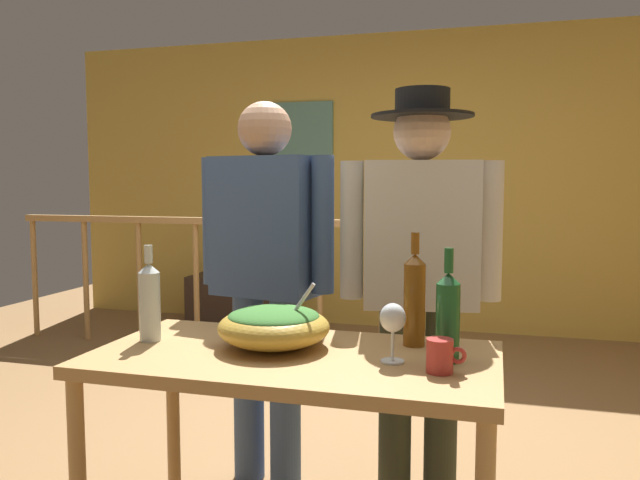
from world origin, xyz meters
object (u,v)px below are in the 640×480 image
object	(u,v)px
mug_red	(441,356)
person_standing_left	(266,260)
framed_picture	(297,129)
flat_screen_tv	(239,251)
wine_bottle_green	(448,315)
tv_console	(241,301)
stair_railing	(252,266)
wine_bottle_amber	(414,298)
person_standing_right	(420,261)
salad_bowl	(274,325)
wine_bottle_clear	(150,301)
wine_glass	(393,320)
serving_table	(294,380)

from	to	relation	value
mug_red	person_standing_left	distance (m)	1.05
framed_picture	flat_screen_tv	distance (m)	1.21
mug_red	wine_bottle_green	bearing A→B (deg)	85.27
flat_screen_tv	wine_bottle_green	bearing A→B (deg)	-57.60
tv_console	stair_railing	bearing A→B (deg)	-61.57
wine_bottle_amber	mug_red	xyz separation A→B (m)	(0.11, -0.28, -0.11)
stair_railing	person_standing_right	xyz separation A→B (m)	(1.46, -1.89, 0.32)
stair_railing	tv_console	xyz separation A→B (m)	(-0.44, 0.81, -0.43)
wine_bottle_green	person_standing_right	xyz separation A→B (m)	(-0.15, 0.56, 0.09)
person_standing_right	wine_bottle_green	bearing A→B (deg)	94.41
salad_bowl	wine_bottle_green	xyz separation A→B (m)	(0.55, -0.01, 0.07)
wine_bottle_amber	person_standing_right	distance (m)	0.41
flat_screen_tv	person_standing_right	distance (m)	3.29
tv_console	salad_bowl	world-z (taller)	salad_bowl
person_standing_left	mug_red	bearing A→B (deg)	149.19
wine_bottle_clear	wine_bottle_amber	bearing A→B (deg)	11.72
stair_railing	person_standing_left	xyz separation A→B (m)	(0.82, -1.89, 0.30)
framed_picture	tv_console	world-z (taller)	framed_picture
wine_bottle_green	person_standing_left	world-z (taller)	person_standing_left
wine_bottle_green	person_standing_left	size ratio (longest dim) A/B	0.21
person_standing_left	wine_bottle_green	bearing A→B (deg)	154.78
wine_bottle_clear	wine_bottle_green	size ratio (longest dim) A/B	0.95
flat_screen_tv	wine_glass	bearing A→B (deg)	-60.01
framed_picture	wine_bottle_clear	distance (m)	3.73
mug_red	framed_picture	bearing A→B (deg)	113.51
framed_picture	mug_red	bearing A→B (deg)	-66.49
wine_bottle_clear	mug_red	world-z (taller)	wine_bottle_clear
serving_table	person_standing_left	distance (m)	0.74
person_standing_left	tv_console	bearing A→B (deg)	-54.50
salad_bowl	wine_bottle_amber	world-z (taller)	wine_bottle_amber
person_standing_left	person_standing_right	world-z (taller)	person_standing_right
wine_glass	person_standing_left	xyz separation A→B (m)	(-0.63, 0.62, 0.08)
wine_glass	person_standing_left	size ratio (longest dim) A/B	0.11
flat_screen_tv	person_standing_right	xyz separation A→B (m)	(1.90, -2.67, 0.30)
wine_bottle_clear	person_standing_right	bearing A→B (deg)	35.06
tv_console	wine_bottle_clear	bearing A→B (deg)	-71.99
stair_railing	wine_bottle_clear	xyz separation A→B (m)	(0.63, -2.47, 0.23)
framed_picture	person_standing_left	size ratio (longest dim) A/B	0.41
framed_picture	person_standing_left	world-z (taller)	framed_picture
stair_railing	wine_glass	xyz separation A→B (m)	(1.46, -2.50, 0.22)
mug_red	person_standing_right	bearing A→B (deg)	101.58
wine_bottle_amber	wine_bottle_green	world-z (taller)	wine_bottle_amber
serving_table	person_standing_left	size ratio (longest dim) A/B	0.78
serving_table	wine_bottle_amber	distance (m)	0.47
wine_glass	wine_bottle_amber	size ratio (longest dim) A/B	0.48
serving_table	salad_bowl	size ratio (longest dim) A/B	3.47
stair_railing	person_standing_left	world-z (taller)	person_standing_left
wine_bottle_amber	wine_bottle_green	xyz separation A→B (m)	(0.12, -0.16, -0.02)
person_standing_right	wine_glass	bearing A→B (deg)	79.01
tv_console	salad_bowl	xyz separation A→B (m)	(1.50, -3.25, 0.60)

